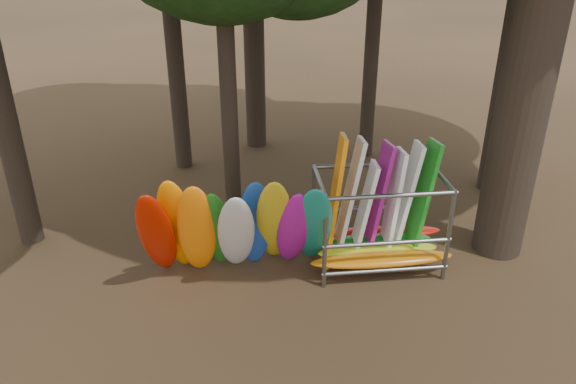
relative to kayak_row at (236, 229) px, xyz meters
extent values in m
plane|color=#47331E|center=(1.09, -0.35, -1.21)|extent=(120.00, 120.00, 0.00)
cylinder|color=black|center=(0.00, 2.56, 3.25)|extent=(0.38, 0.38, 8.93)
ellipsoid|color=#B91603|center=(-1.53, -0.08, 0.01)|extent=(0.73, 1.69, 2.60)
ellipsoid|color=orange|center=(-1.15, 0.17, 0.05)|extent=(0.82, 1.40, 2.63)
ellipsoid|color=orange|center=(-0.76, -0.02, 0.02)|extent=(0.84, 1.38, 2.58)
ellipsoid|color=#1F6C19|center=(-0.38, 0.12, -0.09)|extent=(0.73, 1.41, 2.36)
ellipsoid|color=beige|center=(0.01, -0.13, -0.04)|extent=(0.76, 1.72, 2.50)
ellipsoid|color=#1A439E|center=(0.39, 0.17, -0.03)|extent=(0.72, 1.19, 2.46)
ellipsoid|color=gold|center=(0.78, -0.02, 0.10)|extent=(0.87, 2.01, 2.77)
ellipsoid|color=#9C148A|center=(1.16, -0.04, -0.07)|extent=(0.72, 1.65, 2.44)
ellipsoid|color=#147B6B|center=(1.54, -0.09, 0.01)|extent=(0.98, 1.92, 2.59)
ellipsoid|color=#C8690B|center=(2.99, -0.21, -0.79)|extent=(3.02, 0.55, 0.24)
ellipsoid|color=#B1C81A|center=(2.99, 0.13, -0.79)|extent=(2.59, 0.55, 0.24)
ellipsoid|color=#186F1F|center=(2.99, 0.51, -0.79)|extent=(2.58, 0.55, 0.24)
ellipsoid|color=red|center=(2.99, 0.82, -0.79)|extent=(3.25, 0.55, 0.24)
cube|color=orange|center=(2.07, 0.47, 0.23)|extent=(0.47, 0.78, 2.90)
cube|color=silver|center=(2.37, 0.54, 0.18)|extent=(0.62, 0.78, 2.79)
cube|color=white|center=(2.68, 0.41, -0.06)|extent=(0.57, 0.73, 2.31)
cube|color=#8F1772|center=(2.99, 0.56, 0.11)|extent=(0.60, 0.82, 2.66)
cube|color=white|center=(3.29, 0.39, 0.06)|extent=(0.37, 0.77, 2.57)
cube|color=silver|center=(3.60, 0.55, 0.11)|extent=(0.60, 0.76, 2.64)
cube|color=#1C7F1E|center=(3.91, 0.40, 0.15)|extent=(0.60, 0.82, 2.73)
camera|label=1|loc=(-0.04, -9.71, 5.61)|focal=35.00mm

